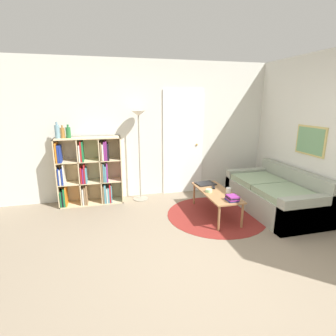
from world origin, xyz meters
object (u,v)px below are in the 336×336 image
Objects in this scene: floor_lamp at (139,130)px; bottle_middle at (63,133)px; bottle_left at (57,132)px; bookshelf at (89,172)px; laptop at (205,184)px; couch at (276,196)px; coffee_table at (216,194)px; bowl at (209,191)px; cup at (228,190)px; bottle_right at (68,132)px.

floor_lamp is 7.62× the size of bottle_middle.
bottle_middle is (0.08, 0.00, -0.02)m from bottle_left.
laptop is at bearing -17.79° from bookshelf.
bottle_middle is at bearing 164.96° from laptop.
floor_lamp is at bearing 153.39° from couch.
laptop is at bearing -29.22° from floor_lamp.
laptop is at bearing 156.04° from couch.
bowl is at bearing 176.39° from coffee_table.
coffee_table is 13.87× the size of cup.
bottle_right is at bearing 161.62° from couch.
bowl is (-0.13, 0.01, 0.06)m from coffee_table.
bottle_right is (-0.28, -0.01, 0.74)m from bookshelf.
bowl is at bearing 175.47° from couch.
cup is 0.37× the size of bottle_middle.
coffee_table is at bearing -22.74° from bottle_left.
floor_lamp is at bearing -1.56° from bottle_middle.
bookshelf is at bearing 0.71° from bottle_middle.
bottle_middle is (-3.52, 1.14, 1.06)m from couch.
cup is 2.89m from bottle_right.
laptop is (1.09, -0.61, -0.93)m from floor_lamp.
bookshelf is 0.79m from bottle_right.
laptop is at bearing -15.04° from bottle_middle.
laptop is 2.56m from bottle_right.
bookshelf is at bearing 1.72° from bottle_right.
cup is 3.05m from bottle_left.
bowl is 1.36× the size of cup.
cup is 2.97m from bottle_middle.
couch is 6.20× the size of bottle_left.
bottle_middle reaches higher than laptop.
bottle_left is at bearing 179.54° from bottle_right.
floor_lamp is 1.80m from coffee_table.
bookshelf is 3.49× the size of laptop.
bottle_left is (-0.46, -0.01, 0.76)m from bookshelf.
floor_lamp is 15.07× the size of bowl.
couch is at bearing -4.63° from coffee_table.
cup is at bearing -24.73° from bottle_right.
coffee_table is 5.16× the size of bottle_middle.
couch reaches higher than bowl.
cup is at bearing -20.41° from bowl.
bowl is at bearing 159.59° from cup.
bottle_middle is (-2.42, 1.05, 0.96)m from coffee_table.
floor_lamp is 1.39m from bottle_left.
bottle_left is (-2.38, 1.04, 0.92)m from bowl.
bottle_right is at bearing -0.46° from bottle_left.
bottle_right is (-1.22, 0.03, -0.02)m from floor_lamp.
couch reaches higher than coffee_table.
floor_lamp is at bearing 138.85° from cup.
coffee_table is 10.20× the size of bowl.
bookshelf is at bearing 162.21° from laptop.
coffee_table is at bearing -23.48° from bottle_middle.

